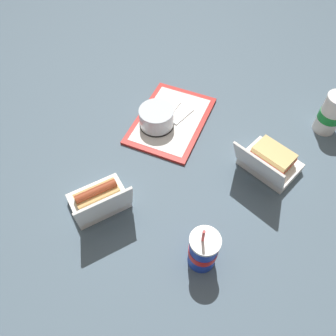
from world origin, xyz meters
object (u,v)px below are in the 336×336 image
food_tray (171,120)px  soda_cup_back (331,114)px  ketchup_cup (165,106)px  plastic_fork (184,117)px  clamshell_sandwich_corner (270,162)px  cake_container (156,118)px  clamshell_hotdog_center (99,200)px  soda_cup_corner (203,250)px

food_tray → soda_cup_back: bearing=121.7°
ketchup_cup → plastic_fork: size_ratio=0.36×
ketchup_cup → clamshell_sandwich_corner: (0.03, 0.47, 0.02)m
cake_container → clamshell_hotdog_center: 0.40m
food_tray → soda_cup_back: size_ratio=1.86×
soda_cup_back → clamshell_hotdog_center: bearing=-32.1°
food_tray → plastic_fork: size_ratio=3.79×
clamshell_sandwich_corner → soda_cup_corner: soda_cup_corner is taller
clamshell_sandwich_corner → soda_cup_back: bearing=162.6°
plastic_fork → clamshell_hotdog_center: clamshell_hotdog_center is taller
plastic_fork → clamshell_sandwich_corner: (0.03, 0.38, 0.03)m
cake_container → soda_cup_back: 0.66m
plastic_fork → soda_cup_back: 0.55m
clamshell_hotdog_center → clamshell_sandwich_corner: (-0.46, 0.38, 0.00)m
cake_container → plastic_fork: (-0.10, 0.07, -0.03)m
ketchup_cup → soda_cup_back: (-0.28, 0.57, 0.05)m
cake_container → ketchup_cup: cake_container is taller
ketchup_cup → soda_cup_back: bearing=116.4°
soda_cup_corner → clamshell_sandwich_corner: bearing=178.0°
food_tray → clamshell_hotdog_center: bearing=4.1°
food_tray → plastic_fork: (-0.04, 0.04, 0.01)m
cake_container → clamshell_sandwich_corner: bearing=98.2°
soda_cup_back → plastic_fork: bearing=-59.9°
clamshell_sandwich_corner → soda_cup_back: (-0.31, 0.10, 0.04)m
cake_container → clamshell_hotdog_center: (0.39, 0.06, -0.01)m
plastic_fork → cake_container: bearing=-27.9°
clamshell_sandwich_corner → soda_cup_corner: (0.42, -0.01, 0.03)m
clamshell_hotdog_center → ketchup_cup: bearing=-169.8°
soda_cup_back → food_tray: bearing=-58.3°
ketchup_cup → soda_cup_corner: (0.45, 0.45, 0.05)m
soda_cup_corner → clamshell_hotdog_center: bearing=-84.5°
food_tray → cake_container: (0.06, -0.03, 0.04)m
soda_cup_corner → ketchup_cup: bearing=-134.5°
ketchup_cup → soda_cup_back: soda_cup_back is taller
clamshell_sandwich_corner → soda_cup_corner: bearing=-2.0°
clamshell_hotdog_center → soda_cup_corner: (-0.04, 0.37, 0.03)m
ketchup_cup → clamshell_hotdog_center: (0.48, 0.09, 0.01)m
cake_container → soda_cup_corner: bearing=50.2°
soda_cup_back → cake_container: bearing=-55.4°
plastic_fork → soda_cup_corner: (0.45, 0.36, 0.06)m
plastic_fork → clamshell_hotdog_center: bearing=5.7°
ketchup_cup → soda_cup_back: 0.63m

